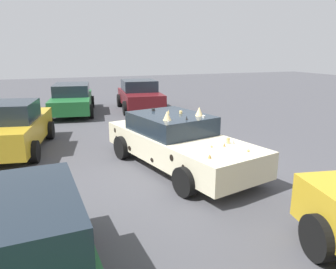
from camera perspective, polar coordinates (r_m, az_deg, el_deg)
The scene contains 6 objects.
ground_plane at distance 8.42m, azimuth 1.92°, elevation -5.75°, with size 60.00×60.00×0.00m, color #47474C.
art_car_decorated at distance 8.27m, azimuth 1.63°, elevation -1.20°, with size 4.97×2.79×1.55m.
parked_sedan_behind_right at distance 10.58m, azimuth -26.06°, elevation 1.11°, with size 4.16×2.50×1.51m.
parked_sedan_near_left at distance 4.11m, azimuth -26.52°, elevation -19.97°, with size 4.09×2.19×1.37m.
parked_sedan_row_back_far at distance 16.13m, azimuth -16.52°, elevation 6.08°, with size 4.76×2.47×1.38m.
parked_sedan_far_left at distance 16.48m, azimuth -4.99°, elevation 6.92°, with size 4.06×2.32×1.47m.
Camera 1 is at (-7.28, 3.04, 2.93)m, focal length 34.63 mm.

